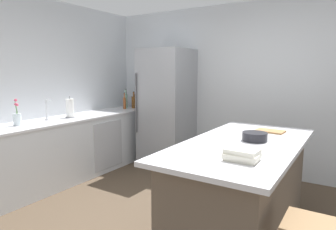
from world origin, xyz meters
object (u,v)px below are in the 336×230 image
Objects in this scene: vinegar_bottle at (125,103)px; cookbook_stack at (242,155)px; paper_towel_roll at (70,108)px; sink_faucet at (47,109)px; cutting_board at (270,131)px; mixing_bowl at (255,137)px; kitchen_island at (241,189)px; refrigerator at (167,108)px; flower_vase at (17,118)px; whiskey_bottle at (134,102)px; gin_bottle at (126,100)px; syrup_bottle at (135,102)px.

vinegar_bottle is 1.16× the size of cookbook_stack.
sink_faucet is at bearing -99.65° from paper_towel_roll.
vinegar_bottle is at bearing 164.70° from cutting_board.
paper_towel_roll reaches higher than mixing_bowl.
cookbook_stack is (0.17, -0.56, 0.50)m from kitchen_island.
refrigerator is at bearing 8.32° from vinegar_bottle.
refrigerator is (-1.80, 1.48, 0.50)m from kitchen_island.
flower_vase reaches higher than whiskey_bottle.
kitchen_island is 6.70× the size of sink_faucet.
refrigerator reaches higher than paper_towel_roll.
vinegar_bottle is at bearing -61.59° from gin_bottle.
syrup_bottle reaches higher than cookbook_stack.
flower_vase reaches higher than cutting_board.
paper_towel_roll reaches higher than sink_faucet.
whiskey_bottle is at bearing 44.31° from gin_bottle.
mixing_bowl is at bearing -1.53° from paper_towel_roll.
gin_bottle is (0.01, 2.04, 0.05)m from flower_vase.
sink_faucet is 2.90m from cutting_board.
flower_vase is at bearing -92.49° from paper_towel_roll.
sink_faucet is at bearing -92.50° from syrup_bottle.
cutting_board is (2.77, 1.21, -0.07)m from flower_vase.
sink_faucet is (-0.90, -1.63, 0.10)m from refrigerator.
mixing_bowl is at bearing -24.82° from vinegar_bottle.
vinegar_bottle is (0.05, -0.09, -0.03)m from gin_bottle.
refrigerator is 8.10× the size of syrup_bottle.
mixing_bowl is (2.63, -1.44, -0.06)m from whiskey_bottle.
whiskey_bottle is at bearing 160.57° from cutting_board.
sink_faucet is at bearing -174.52° from mixing_bowl.
cutting_board is (0.09, 0.61, 0.46)m from kitchen_island.
vinegar_bottle is at bearing 155.18° from mixing_bowl.
flower_vase is (-2.67, -0.59, 0.53)m from kitchen_island.
sink_faucet is 1.60m from gin_bottle.
mixing_bowl is (2.74, 0.71, -0.04)m from flower_vase.
mixing_bowl is at bearing -92.49° from cutting_board.
sink_faucet is 0.99× the size of cutting_board.
syrup_bottle is at bearing 141.69° from cookbook_stack.
kitchen_island is 0.77m from cookbook_stack.
mixing_bowl is (0.07, 0.11, 0.50)m from kitchen_island.
mixing_bowl is at bearing 5.48° from sink_faucet.
flower_vase is at bearing -165.58° from mixing_bowl.
whiskey_bottle reaches higher than mixing_bowl.
refrigerator is 7.60× the size of cookbook_stack.
cookbook_stack reaches higher than kitchen_island.
kitchen_island is at bearing -122.15° from mixing_bowl.
flower_vase is at bearing -91.70° from vinegar_bottle.
syrup_bottle is at bearing 87.50° from sink_faucet.
gin_bottle is 1.15× the size of cutting_board.
kitchen_island is 3.00m from vinegar_bottle.
refrigerator is at bearing 61.11° from sink_faucet.
paper_towel_roll is 1.02× the size of cutting_board.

